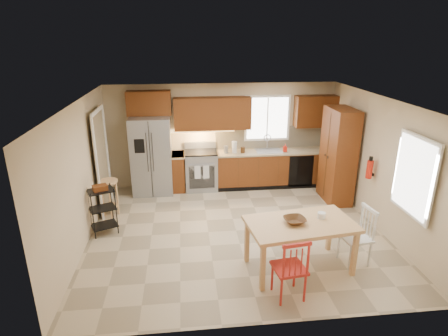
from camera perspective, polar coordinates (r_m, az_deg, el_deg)
The scene contains 33 objects.
floor at distance 7.33m, azimuth 1.86°, elevation -9.50°, with size 5.50×5.50×0.00m, color tan.
ceiling at distance 6.48m, azimuth 2.10°, elevation 10.16°, with size 5.50×5.00×0.02m, color silver.
wall_back at distance 9.17m, azimuth -0.26°, elevation 5.03°, with size 5.50×0.02×2.50m, color #CCB793.
wall_front at distance 4.57m, azimuth 6.53°, elevation -10.97°, with size 5.50×0.02×2.50m, color #CCB793.
wall_left at distance 6.98m, azimuth -20.99°, elevation -1.11°, with size 0.02×5.00×2.50m, color #CCB793.
wall_right at distance 7.68m, azimuth 22.72°, elevation 0.52°, with size 0.02×5.00×2.50m, color #CCB793.
refrigerator at distance 8.89m, azimuth -10.96°, elevation 1.91°, with size 0.92×0.75×1.82m, color gray.
range_stove at distance 9.07m, azimuth -3.50°, elevation -0.41°, with size 0.76×0.63×0.92m, color gray.
base_cabinet_narrow at distance 9.08m, azimuth -6.97°, elevation -0.57°, with size 0.30×0.60×0.90m, color #682F13.
base_cabinet_run at distance 9.35m, azimuth 7.83°, elevation -0.01°, with size 2.92×0.60×0.90m, color #682F13.
dishwasher at distance 9.24m, azimuth 11.63°, elevation -0.48°, with size 0.60×0.02×0.78m, color black.
backsplash at distance 9.40m, azimuth 7.62°, elevation 4.74°, with size 2.92×0.03×0.55m, color beige.
upper_over_fridge at distance 8.81m, azimuth -11.37°, elevation 9.69°, with size 1.00×0.35×0.55m, color #57250E.
upper_left_block at distance 8.85m, azimuth -1.77°, elevation 8.30°, with size 1.80×0.35×0.75m, color #57250E.
upper_right_block at distance 9.38m, azimuth 13.80°, elevation 8.40°, with size 1.00×0.35×0.75m, color #57250E.
window_back at distance 9.24m, azimuth 6.61°, elevation 7.56°, with size 1.12×0.04×1.12m, color white.
sink at distance 9.18m, azimuth 6.79°, elevation 2.36°, with size 0.62×0.46×0.16m, color gray.
undercab_glow at distance 8.90m, azimuth -3.67°, elevation 5.72°, with size 1.60×0.30×0.01m, color #FFBF66.
soap_bottle at distance 9.14m, azimuth 9.29°, elevation 3.05°, with size 0.09×0.09×0.19m, color red.
paper_towel at distance 8.93m, azimuth 1.58°, elevation 3.21°, with size 0.12×0.12×0.28m, color silver.
canister_steel at distance 8.92m, azimuth 0.30°, elevation 2.86°, with size 0.11×0.11×0.18m, color gray.
canister_wood at distance 8.95m, azimuth 2.87°, elevation 2.76°, with size 0.10×0.10×0.14m, color #452712.
pantry at distance 8.62m, azimuth 16.98°, elevation 1.80°, with size 0.50×0.95×2.10m, color #682F13.
fire_extinguisher at distance 7.80m, azimuth 21.30°, elevation -0.19°, with size 0.12×0.12×0.36m, color red.
window_right at distance 6.66m, azimuth 27.01°, elevation -1.12°, with size 0.04×1.02×1.32m, color white.
doorway at distance 8.22m, azimuth -18.18°, elevation 0.80°, with size 0.04×0.95×2.10m, color #8C7A59.
dining_table at distance 6.18m, azimuth 11.38°, elevation -11.57°, with size 1.66×0.93×0.81m, color tan, non-canonical shape.
chair_red at distance 5.52m, azimuth 9.90°, elevation -14.61°, with size 0.46×0.46×0.97m, color #B2231B, non-canonical shape.
chair_white at distance 6.52m, azimuth 19.41°, elevation -9.81°, with size 0.46×0.46×0.97m, color silver, non-canonical shape.
table_bowl at distance 5.95m, azimuth 10.69°, elevation -8.25°, with size 0.34×0.34×0.08m, color #452712.
table_jar at distance 6.17m, azimuth 14.61°, elevation -7.20°, with size 0.13×0.13×0.15m, color silver.
bar_stool at distance 8.08m, azimuth -16.98°, elevation -4.39°, with size 0.38×0.38×0.78m, color tan, non-canonical shape.
utility_cart at distance 7.41m, azimuth -17.99°, elevation -6.20°, with size 0.46×0.36×0.92m, color black, non-canonical shape.
Camera 1 is at (-0.94, -6.33, 3.57)m, focal length 30.00 mm.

